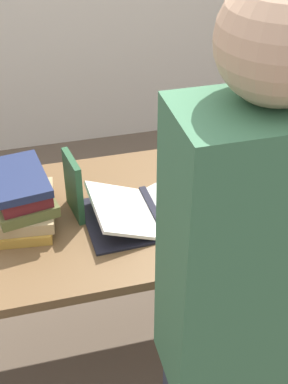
# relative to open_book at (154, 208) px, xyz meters

# --- Properties ---
(ground_plane) EXTENTS (12.00, 12.00, 0.00)m
(ground_plane) POSITION_rel_open_book_xyz_m (-0.07, 0.05, -0.77)
(ground_plane) COLOR brown
(reading_desk) EXTENTS (1.60, 0.74, 0.74)m
(reading_desk) POSITION_rel_open_book_xyz_m (-0.07, 0.05, -0.12)
(reading_desk) COLOR brown
(reading_desk) RESTS_ON ground_plane
(open_book) EXTENTS (0.50, 0.33, 0.09)m
(open_book) POSITION_rel_open_book_xyz_m (0.00, 0.00, 0.00)
(open_book) COLOR black
(open_book) RESTS_ON reading_desk
(book_stack_tall) EXTENTS (0.24, 0.32, 0.19)m
(book_stack_tall) POSITION_rel_open_book_xyz_m (-0.44, 0.09, 0.06)
(book_stack_tall) COLOR #BC8933
(book_stack_tall) RESTS_ON reading_desk
(book_standing_upright) EXTENTS (0.04, 0.16, 0.22)m
(book_standing_upright) POSITION_rel_open_book_xyz_m (-0.26, 0.08, 0.09)
(book_standing_upright) COLOR #234C2D
(book_standing_upright) RESTS_ON reading_desk
(reading_lamp) EXTENTS (0.16, 0.16, 0.52)m
(reading_lamp) POSITION_rel_open_book_xyz_m (0.40, 0.24, 0.39)
(reading_lamp) COLOR #ADADB2
(reading_lamp) RESTS_ON reading_desk
(coffee_mug) EXTENTS (0.09, 0.11, 0.09)m
(coffee_mug) POSITION_rel_open_book_xyz_m (0.29, 0.08, 0.02)
(coffee_mug) COLOR white
(coffee_mug) RESTS_ON reading_desk
(pencil) EXTENTS (0.05, 0.14, 0.01)m
(pencil) POSITION_rel_open_book_xyz_m (0.02, -0.22, -0.02)
(pencil) COLOR gold
(pencil) RESTS_ON reading_desk
(person_reader) EXTENTS (0.36, 0.23, 1.71)m
(person_reader) POSITION_rel_open_book_xyz_m (0.02, -0.68, 0.09)
(person_reader) COLOR #2D3342
(person_reader) RESTS_ON ground_plane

